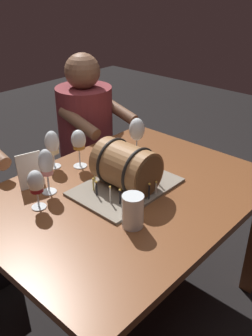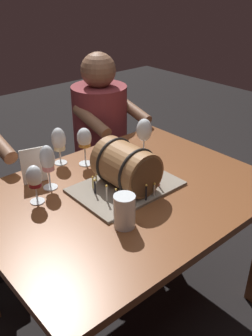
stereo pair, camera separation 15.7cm
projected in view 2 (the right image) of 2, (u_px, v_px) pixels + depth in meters
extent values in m
plane|color=black|center=(126.00, 307.00, 1.94)|extent=(8.00, 8.00, 0.00)
cube|color=brown|center=(126.00, 194.00, 1.61)|extent=(1.24, 0.94, 0.03)
cube|color=brown|center=(150.00, 185.00, 2.37)|extent=(0.07, 0.07, 0.69)
cube|color=gray|center=(126.00, 187.00, 1.62)|extent=(0.45, 0.32, 0.01)
cylinder|color=olive|center=(126.00, 166.00, 1.57)|extent=(0.19, 0.26, 0.19)
cylinder|color=brown|center=(147.00, 178.00, 1.48)|extent=(0.17, 0.00, 0.17)
cylinder|color=brown|center=(107.00, 156.00, 1.65)|extent=(0.17, 0.00, 0.17)
torus|color=black|center=(137.00, 172.00, 1.52)|extent=(0.21, 0.01, 0.21)
torus|color=black|center=(115.00, 160.00, 1.62)|extent=(0.21, 0.01, 0.21)
cylinder|color=#EAD666|center=(148.00, 168.00, 1.69)|extent=(0.01, 0.01, 0.06)
sphere|color=#F9C64C|center=(149.00, 161.00, 1.67)|extent=(0.01, 0.01, 0.01)
cylinder|color=#D64C47|center=(142.00, 167.00, 1.71)|extent=(0.01, 0.01, 0.06)
sphere|color=#F9C64C|center=(142.00, 160.00, 1.69)|extent=(0.01, 0.01, 0.01)
cylinder|color=#D64C47|center=(128.00, 165.00, 1.73)|extent=(0.01, 0.01, 0.06)
sphere|color=#F9C64C|center=(128.00, 158.00, 1.71)|extent=(0.01, 0.01, 0.01)
cylinder|color=#EAD666|center=(116.00, 166.00, 1.72)|extent=(0.01, 0.01, 0.06)
sphere|color=#F9C64C|center=(116.00, 159.00, 1.70)|extent=(0.01, 0.01, 0.01)
cylinder|color=black|center=(106.00, 168.00, 1.69)|extent=(0.01, 0.01, 0.06)
sphere|color=#F9C64C|center=(106.00, 161.00, 1.68)|extent=(0.01, 0.01, 0.01)
cylinder|color=#EAD666|center=(96.00, 174.00, 1.64)|extent=(0.01, 0.01, 0.07)
sphere|color=#F9C64C|center=(96.00, 166.00, 1.62)|extent=(0.01, 0.01, 0.01)
cylinder|color=#EAD666|center=(93.00, 183.00, 1.58)|extent=(0.01, 0.01, 0.05)
sphere|color=#F9C64C|center=(93.00, 177.00, 1.57)|extent=(0.01, 0.01, 0.01)
cylinder|color=black|center=(95.00, 187.00, 1.54)|extent=(0.01, 0.01, 0.06)
sphere|color=#F9C64C|center=(95.00, 180.00, 1.53)|extent=(0.01, 0.01, 0.01)
cylinder|color=silver|center=(107.00, 194.00, 1.49)|extent=(0.01, 0.01, 0.07)
sphere|color=#F9C64C|center=(106.00, 186.00, 1.47)|extent=(0.01, 0.01, 0.01)
cylinder|color=black|center=(116.00, 197.00, 1.48)|extent=(0.01, 0.01, 0.06)
sphere|color=#F9C64C|center=(116.00, 189.00, 1.46)|extent=(0.01, 0.01, 0.01)
cylinder|color=black|center=(129.00, 197.00, 1.47)|extent=(0.01, 0.01, 0.06)
sphere|color=#F9C64C|center=(129.00, 190.00, 1.46)|extent=(0.01, 0.01, 0.01)
cylinder|color=black|center=(146.00, 193.00, 1.50)|extent=(0.01, 0.01, 0.07)
sphere|color=#F9C64C|center=(147.00, 185.00, 1.48)|extent=(0.01, 0.01, 0.01)
cylinder|color=silver|center=(154.00, 190.00, 1.53)|extent=(0.01, 0.01, 0.05)
sphere|color=#F9C64C|center=(154.00, 184.00, 1.52)|extent=(0.01, 0.01, 0.01)
cylinder|color=#D64C47|center=(159.00, 181.00, 1.60)|extent=(0.01, 0.01, 0.06)
sphere|color=#F9C64C|center=(159.00, 174.00, 1.58)|extent=(0.01, 0.01, 0.01)
cylinder|color=silver|center=(156.00, 174.00, 1.65)|extent=(0.01, 0.01, 0.05)
sphere|color=#F9C64C|center=(156.00, 168.00, 1.63)|extent=(0.01, 0.01, 0.01)
cylinder|color=white|center=(61.00, 163.00, 1.83)|extent=(0.06, 0.06, 0.00)
cylinder|color=white|center=(60.00, 156.00, 1.81)|extent=(0.01, 0.01, 0.07)
ellipsoid|color=white|center=(59.00, 139.00, 1.77)|extent=(0.07, 0.07, 0.12)
cylinder|color=beige|center=(59.00, 147.00, 1.79)|extent=(0.06, 0.06, 0.03)
cylinder|color=white|center=(51.00, 187.00, 1.62)|extent=(0.06, 0.06, 0.00)
cylinder|color=white|center=(50.00, 179.00, 1.60)|extent=(0.01, 0.01, 0.08)
ellipsoid|color=white|center=(47.00, 158.00, 1.55)|extent=(0.06, 0.06, 0.12)
cylinder|color=pink|center=(48.00, 165.00, 1.57)|extent=(0.05, 0.05, 0.05)
cylinder|color=white|center=(143.00, 156.00, 1.89)|extent=(0.07, 0.07, 0.00)
cylinder|color=white|center=(144.00, 148.00, 1.87)|extent=(0.01, 0.01, 0.08)
ellipsoid|color=white|center=(144.00, 130.00, 1.82)|extent=(0.08, 0.08, 0.12)
cylinder|color=white|center=(38.00, 201.00, 1.52)|extent=(0.06, 0.06, 0.00)
cylinder|color=white|center=(37.00, 194.00, 1.50)|extent=(0.01, 0.01, 0.07)
ellipsoid|color=white|center=(34.00, 176.00, 1.46)|extent=(0.07, 0.07, 0.10)
cylinder|color=maroon|center=(35.00, 182.00, 1.48)|extent=(0.05, 0.05, 0.03)
cylinder|color=white|center=(86.00, 164.00, 1.82)|extent=(0.07, 0.07, 0.00)
cylinder|color=white|center=(85.00, 155.00, 1.80)|extent=(0.01, 0.01, 0.09)
ellipsoid|color=white|center=(84.00, 138.00, 1.75)|extent=(0.07, 0.07, 0.10)
cylinder|color=#C6842D|center=(85.00, 144.00, 1.77)|extent=(0.06, 0.06, 0.03)
cylinder|color=white|center=(124.00, 211.00, 1.35)|extent=(0.08, 0.08, 0.13)
cylinder|color=#C6842D|center=(124.00, 214.00, 1.35)|extent=(0.08, 0.08, 0.11)
cylinder|color=white|center=(124.00, 201.00, 1.33)|extent=(0.08, 0.08, 0.01)
cube|color=silver|center=(34.00, 166.00, 1.63)|extent=(0.11, 0.06, 0.16)
cube|color=#4C1B1E|center=(102.00, 187.00, 2.59)|extent=(0.34, 0.32, 0.45)
cylinder|color=maroon|center=(100.00, 124.00, 2.36)|extent=(0.36, 0.36, 0.50)
sphere|color=brown|center=(98.00, 70.00, 2.20)|extent=(0.21, 0.21, 0.21)
cylinder|color=brown|center=(132.00, 110.00, 2.31)|extent=(0.08, 0.31, 0.14)
cylinder|color=brown|center=(92.00, 121.00, 2.14)|extent=(0.08, 0.31, 0.14)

